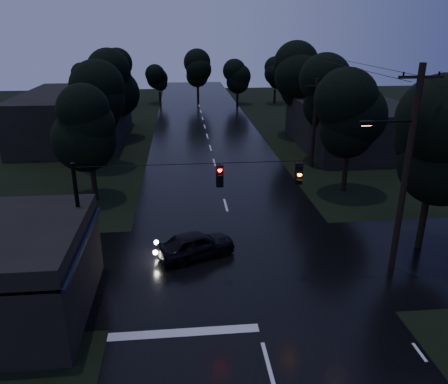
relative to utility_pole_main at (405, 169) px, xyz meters
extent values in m
cube|color=black|center=(-7.41, 19.00, -5.26)|extent=(12.00, 120.00, 0.02)
cube|color=black|center=(-7.41, 1.00, -5.26)|extent=(60.00, 9.00, 0.02)
cube|color=black|center=(-17.41, -2.00, -2.06)|extent=(6.00, 7.00, 0.12)
cube|color=black|center=(-14.41, -2.00, -2.06)|extent=(0.30, 7.00, 0.15)
cylinder|color=black|center=(-14.61, -5.00, -3.76)|extent=(0.10, 0.10, 3.00)
cylinder|color=black|center=(-14.61, 1.00, -3.76)|extent=(0.10, 0.10, 3.00)
cube|color=#FFC266|center=(-14.46, -3.50, -2.76)|extent=(0.06, 1.60, 0.50)
cube|color=#FFC266|center=(-14.46, -0.80, -2.76)|extent=(0.06, 1.20, 0.50)
cube|color=black|center=(6.59, 23.00, -3.06)|extent=(10.00, 14.00, 4.40)
cube|color=black|center=(-21.41, 29.00, -2.76)|extent=(10.00, 16.00, 5.00)
cylinder|color=black|center=(0.09, 0.00, -0.26)|extent=(0.30, 0.30, 10.00)
cube|color=black|center=(0.09, 0.00, 4.14)|extent=(2.00, 0.12, 0.12)
cylinder|color=black|center=(-1.01, 0.00, 2.24)|extent=(2.20, 0.10, 0.10)
cube|color=black|center=(-2.11, 0.00, 2.19)|extent=(0.60, 0.25, 0.18)
cube|color=#FFB266|center=(-2.11, 0.00, 2.09)|extent=(0.45, 0.18, 0.03)
cylinder|color=black|center=(0.89, 17.00, -1.51)|extent=(0.30, 0.30, 7.50)
cube|color=black|center=(0.89, 17.00, 1.64)|extent=(2.00, 0.12, 0.12)
cylinder|color=black|center=(-14.91, 0.00, -2.26)|extent=(0.18, 0.18, 6.00)
cylinder|color=black|center=(-7.41, 0.00, 0.54)|extent=(15.00, 0.03, 0.03)
cube|color=black|center=(-8.61, 0.00, -0.06)|extent=(0.32, 0.25, 1.00)
sphere|color=#FF0C07|center=(-8.61, -0.15, -0.06)|extent=(0.18, 0.18, 0.18)
cube|color=black|center=(-5.01, 0.00, -0.06)|extent=(0.32, 0.25, 1.00)
sphere|color=orange|center=(-5.01, -0.15, -0.06)|extent=(0.18, 0.18, 0.18)
cylinder|color=black|center=(2.59, 2.00, -3.86)|extent=(0.36, 0.36, 2.80)
sphere|color=black|center=(2.59, 2.00, -0.46)|extent=(4.48, 4.48, 4.48)
sphere|color=black|center=(2.59, 2.00, 0.74)|extent=(4.48, 4.48, 4.48)
sphere|color=black|center=(2.59, 2.00, 1.94)|extent=(4.48, 4.48, 4.48)
cylinder|color=black|center=(-16.41, 11.00, -4.03)|extent=(0.36, 0.36, 2.45)
sphere|color=black|center=(-16.41, 11.00, -1.06)|extent=(3.92, 3.92, 3.92)
sphere|color=black|center=(-16.41, 11.00, -0.01)|extent=(3.92, 3.92, 3.92)
sphere|color=black|center=(-16.41, 11.00, 1.04)|extent=(3.92, 3.92, 3.92)
cylinder|color=black|center=(-17.01, 19.00, -3.95)|extent=(0.36, 0.36, 2.62)
sphere|color=black|center=(-17.01, 19.00, -0.76)|extent=(4.20, 4.20, 4.20)
sphere|color=black|center=(-17.01, 19.00, 0.37)|extent=(4.20, 4.20, 4.20)
sphere|color=black|center=(-17.01, 19.00, 1.49)|extent=(4.20, 4.20, 4.20)
cylinder|color=black|center=(-17.61, 29.00, -3.86)|extent=(0.36, 0.36, 2.80)
sphere|color=black|center=(-17.61, 29.00, -0.46)|extent=(4.48, 4.48, 4.48)
sphere|color=black|center=(-17.61, 29.00, 0.74)|extent=(4.48, 4.48, 4.48)
sphere|color=black|center=(-17.61, 29.00, 1.94)|extent=(4.48, 4.48, 4.48)
cylinder|color=black|center=(1.59, 11.00, -3.95)|extent=(0.36, 0.36, 2.62)
sphere|color=black|center=(1.59, 11.00, -0.76)|extent=(4.20, 4.20, 4.20)
sphere|color=black|center=(1.59, 11.00, 0.37)|extent=(4.20, 4.20, 4.20)
sphere|color=black|center=(1.59, 11.00, 1.49)|extent=(4.20, 4.20, 4.20)
cylinder|color=black|center=(2.19, 19.00, -3.86)|extent=(0.36, 0.36, 2.80)
sphere|color=black|center=(2.19, 19.00, -0.46)|extent=(4.48, 4.48, 4.48)
sphere|color=black|center=(2.19, 19.00, 0.74)|extent=(4.48, 4.48, 4.48)
sphere|color=black|center=(2.19, 19.00, 1.94)|extent=(4.48, 4.48, 4.48)
cylinder|color=black|center=(2.79, 29.00, -3.77)|extent=(0.36, 0.36, 2.97)
sphere|color=black|center=(2.79, 29.00, -0.16)|extent=(4.76, 4.76, 4.76)
sphere|color=black|center=(2.79, 29.00, 1.12)|extent=(4.76, 4.76, 4.76)
sphere|color=black|center=(2.79, 29.00, 2.39)|extent=(4.76, 4.76, 4.76)
imported|color=black|center=(-9.69, 2.16, -4.55)|extent=(4.45, 3.08, 1.41)
camera|label=1|loc=(-10.23, -18.32, 6.19)|focal=35.00mm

